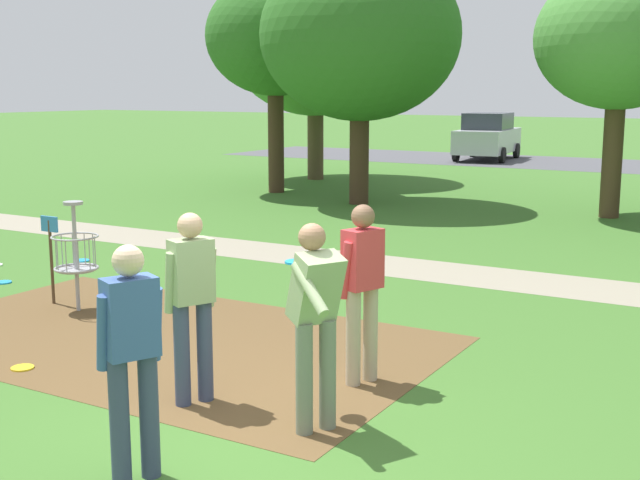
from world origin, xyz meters
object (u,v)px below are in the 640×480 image
(tree_mid_left, at_px, (620,39))
(disc_golf_basket, at_px, (73,251))
(frisbee_far_right, at_px, (22,368))
(tree_mid_center, at_px, (275,37))
(player_foreground_watching, at_px, (362,283))
(frisbee_by_tee, at_px, (3,282))
(player_waiting_right, at_px, (132,350))
(tree_far_left, at_px, (315,40))
(player_waiting_left, at_px, (192,297))
(player_throwing, at_px, (315,313))
(tree_near_left, at_px, (360,35))
(frisbee_far_left, at_px, (82,261))
(parked_car_leftmost, at_px, (488,136))

(tree_mid_left, bearing_deg, disc_golf_basket, -110.20)
(frisbee_far_right, relative_size, tree_mid_center, 0.04)
(player_foreground_watching, height_order, frisbee_by_tee, player_foreground_watching)
(disc_golf_basket, height_order, player_waiting_right, player_waiting_right)
(frisbee_far_right, bearing_deg, frisbee_by_tee, 143.10)
(player_waiting_right, distance_m, tree_far_left, 20.60)
(player_waiting_left, bearing_deg, tree_mid_center, 120.38)
(player_throwing, height_order, tree_near_left, tree_near_left)
(player_waiting_right, relative_size, tree_near_left, 0.28)
(frisbee_far_right, bearing_deg, player_foreground_watching, 23.63)
(frisbee_far_left, relative_size, tree_mid_left, 0.05)
(parked_car_leftmost, bearing_deg, tree_mid_left, -61.05)
(frisbee_far_left, distance_m, frisbee_far_right, 5.39)
(player_foreground_watching, height_order, player_waiting_right, same)
(player_waiting_left, xyz_separation_m, tree_mid_left, (0.92, 13.20, 2.83))
(player_waiting_left, height_order, tree_mid_center, tree_mid_center)
(player_waiting_right, height_order, frisbee_far_right, player_waiting_right)
(disc_golf_basket, distance_m, tree_far_left, 16.29)
(tree_mid_center, bearing_deg, player_waiting_right, -60.29)
(parked_car_leftmost, bearing_deg, disc_golf_basket, -82.80)
(player_throwing, bearing_deg, parked_car_leftmost, 106.15)
(player_waiting_right, height_order, tree_far_left, tree_far_left)
(player_throwing, relative_size, player_waiting_left, 1.00)
(player_waiting_right, bearing_deg, parked_car_leftmost, 104.11)
(frisbee_far_left, distance_m, tree_mid_center, 10.48)
(frisbee_far_right, relative_size, tree_mid_left, 0.04)
(tree_near_left, bearing_deg, tree_far_left, 131.01)
(player_foreground_watching, xyz_separation_m, player_throwing, (0.19, -1.19, 0.02))
(player_foreground_watching, relative_size, tree_mid_left, 0.32)
(frisbee_far_right, height_order, tree_far_left, tree_far_left)
(tree_far_left, bearing_deg, player_throwing, -59.56)
(player_foreground_watching, bearing_deg, player_waiting_right, -100.04)
(player_throwing, distance_m, tree_near_left, 14.12)
(player_foreground_watching, relative_size, player_waiting_right, 1.00)
(disc_golf_basket, relative_size, player_foreground_watching, 0.81)
(tree_far_left, relative_size, parked_car_leftmost, 1.49)
(tree_mid_left, bearing_deg, frisbee_by_tee, -119.81)
(frisbee_by_tee, relative_size, parked_car_leftmost, 0.05)
(player_waiting_left, relative_size, player_waiting_right, 1.00)
(player_waiting_right, height_order, tree_mid_left, tree_mid_left)
(tree_near_left, height_order, tree_mid_center, tree_near_left)
(player_foreground_watching, relative_size, frisbee_far_right, 7.55)
(tree_mid_left, xyz_separation_m, tree_mid_center, (-8.75, 0.16, 0.30))
(disc_golf_basket, xyz_separation_m, player_foreground_watching, (4.34, -0.54, 0.21))
(player_throwing, height_order, tree_far_left, tree_far_left)
(player_throwing, distance_m, tree_mid_center, 16.43)
(player_waiting_left, bearing_deg, frisbee_by_tee, 156.60)
(disc_golf_basket, height_order, player_foreground_watching, player_foreground_watching)
(player_waiting_left, bearing_deg, parked_car_leftmost, 103.63)
(tree_mid_left, height_order, tree_mid_center, tree_mid_center)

